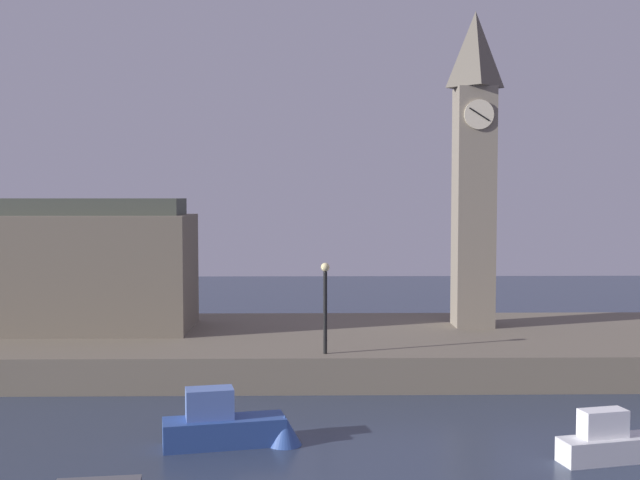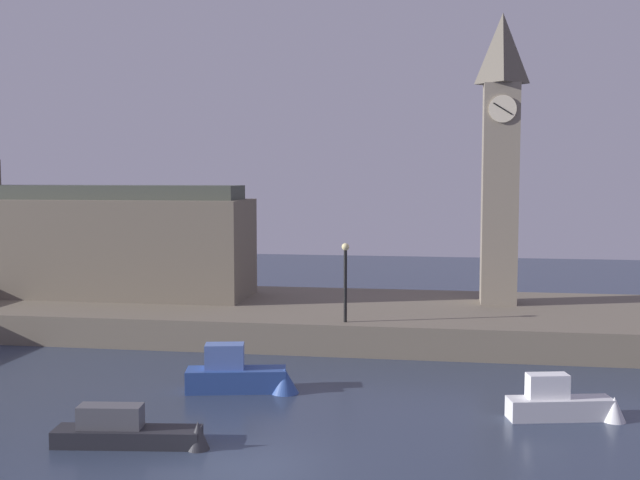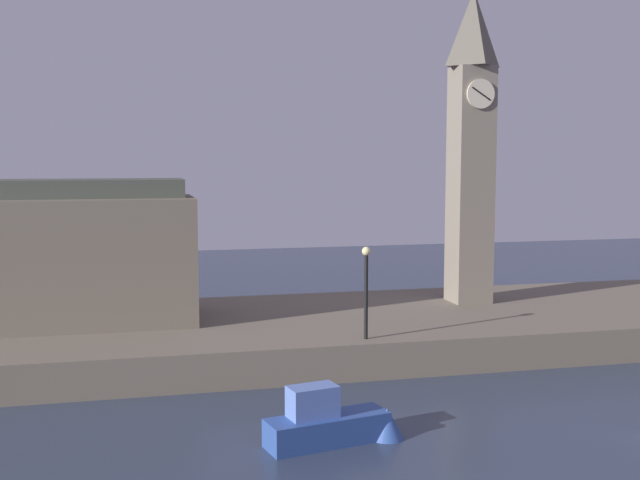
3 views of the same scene
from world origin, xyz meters
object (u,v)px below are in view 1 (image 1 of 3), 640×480
at_px(streetlamp, 325,297).
at_px(boat_ferry_white, 624,443).
at_px(parliament_hall, 6,265).
at_px(boat_tour_blue, 232,426).
at_px(clock_tower, 474,164).

relative_size(streetlamp, boat_ferry_white, 0.90).
height_order(parliament_hall, boat_ferry_white, parliament_hall).
relative_size(parliament_hall, streetlamp, 4.56).
bearing_deg(parliament_hall, boat_tour_blue, -47.31).
height_order(parliament_hall, boat_tour_blue, parliament_hall).
distance_m(clock_tower, parliament_hall, 23.42).
xyz_separation_m(streetlamp, boat_tour_blue, (-3.15, -7.13, -3.23)).
distance_m(clock_tower, boat_ferry_white, 18.03).
xyz_separation_m(clock_tower, boat_ferry_white, (1.31, -15.56, -9.03)).
bearing_deg(boat_tour_blue, parliament_hall, 132.69).
distance_m(parliament_hall, boat_tour_blue, 18.45).
xyz_separation_m(clock_tower, streetlamp, (-7.52, -6.77, -5.70)).
xyz_separation_m(parliament_hall, boat_tour_blue, (12.21, -13.24, -4.02)).
relative_size(clock_tower, boat_ferry_white, 3.73).
relative_size(clock_tower, parliament_hall, 0.91).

